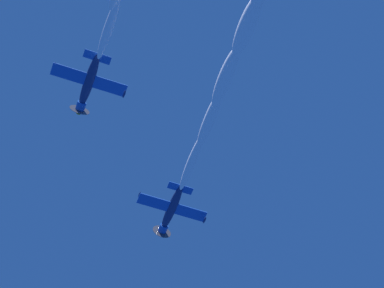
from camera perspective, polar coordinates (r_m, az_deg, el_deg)
airplane_lead at (r=95.75m, az=-1.76°, el=-5.50°), size 8.67×9.45×2.95m
airplane_left_wingman at (r=89.70m, az=-8.62°, el=5.02°), size 8.72×9.43×3.05m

